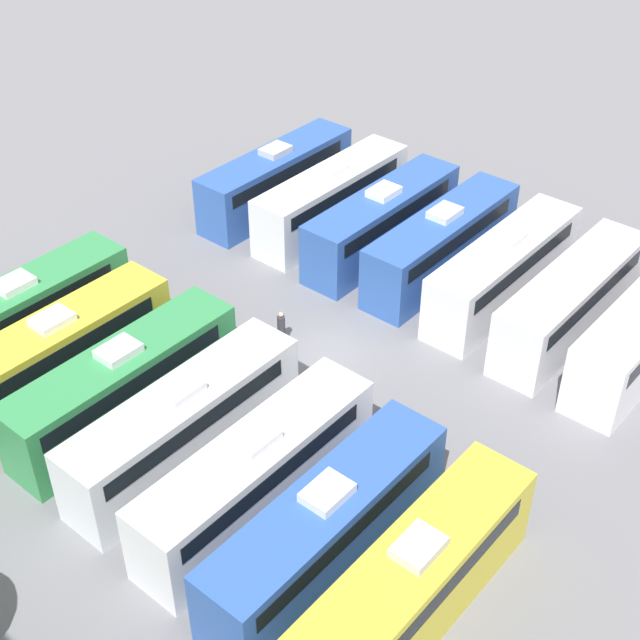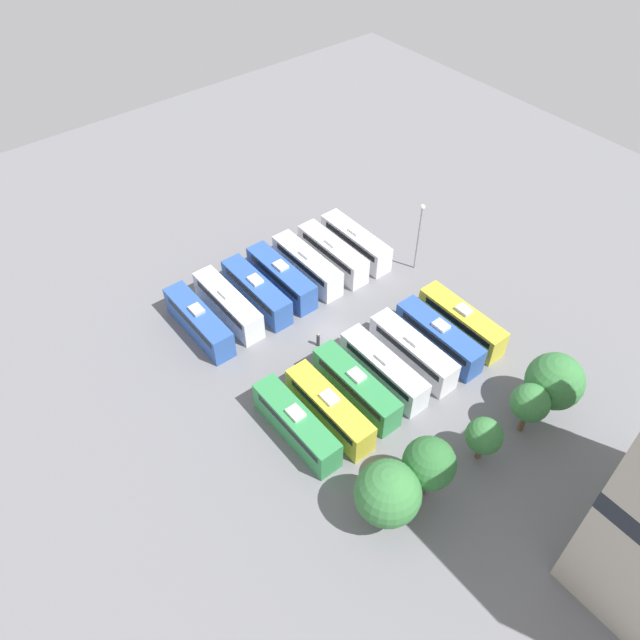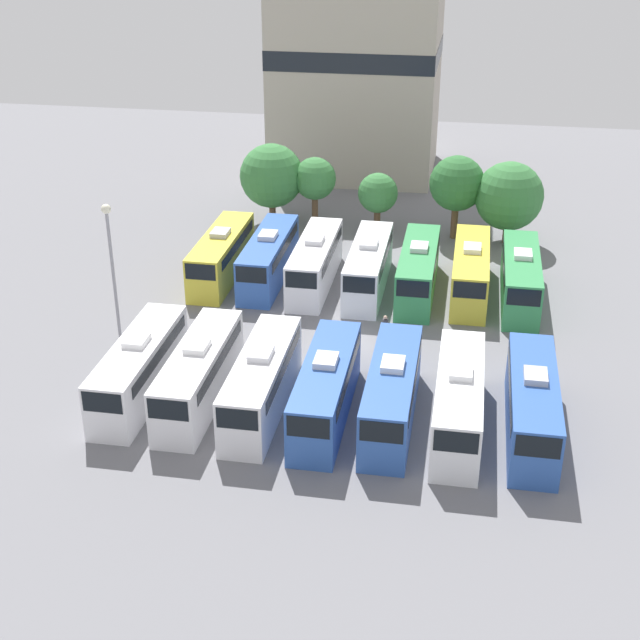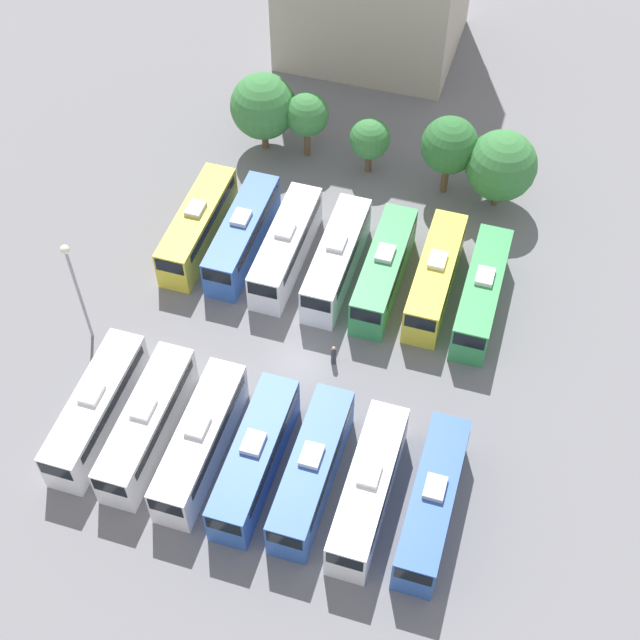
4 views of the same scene
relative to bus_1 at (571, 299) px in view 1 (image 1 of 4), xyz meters
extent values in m
plane|color=slate|center=(7.27, 8.41, -1.81)|extent=(118.26, 118.26, 0.00)
cube|color=silver|center=(0.00, -0.03, -0.16)|extent=(2.43, 10.36, 3.29)
cube|color=black|center=(0.00, 0.23, 0.77)|extent=(2.47, 8.81, 0.72)
cube|color=black|center=(0.00, -5.20, 0.76)|extent=(2.13, 0.08, 1.15)
cube|color=white|center=(0.00, -0.03, 1.66)|extent=(1.20, 1.60, 0.35)
cube|color=silver|center=(3.65, -0.27, -0.16)|extent=(2.43, 10.36, 3.29)
cube|color=black|center=(3.65, -0.01, 0.77)|extent=(2.47, 8.81, 0.72)
cube|color=black|center=(3.65, -5.44, 0.76)|extent=(2.13, 0.08, 1.15)
cube|color=silver|center=(3.65, -0.27, 1.66)|extent=(1.20, 1.60, 0.35)
cube|color=#2D56A8|center=(7.24, -0.38, -0.16)|extent=(2.43, 10.36, 3.29)
cube|color=black|center=(7.24, -0.12, 0.77)|extent=(2.47, 8.81, 0.72)
cube|color=black|center=(7.24, -5.56, 0.76)|extent=(2.13, 0.08, 1.15)
cube|color=silver|center=(7.24, -0.38, 1.66)|extent=(1.20, 1.60, 0.35)
cube|color=#2D56A8|center=(10.81, -0.19, -0.16)|extent=(2.43, 10.36, 3.29)
cube|color=black|center=(10.81, 0.07, 0.77)|extent=(2.47, 8.81, 0.72)
cube|color=black|center=(10.81, -5.36, 0.76)|extent=(2.13, 0.08, 1.15)
cube|color=white|center=(10.81, -0.19, 1.66)|extent=(1.20, 1.60, 0.35)
cube|color=silver|center=(14.38, -0.41, -0.16)|extent=(2.43, 10.36, 3.29)
cube|color=black|center=(14.38, -0.16, 0.77)|extent=(2.47, 8.81, 0.72)
cube|color=black|center=(14.38, -5.59, 0.76)|extent=(2.13, 0.08, 1.15)
cube|color=white|center=(14.38, -0.41, 1.66)|extent=(1.20, 1.60, 0.35)
cube|color=#2D56A8|center=(18.20, -0.15, -0.16)|extent=(2.43, 10.36, 3.29)
cube|color=black|center=(18.20, 0.10, 0.77)|extent=(2.47, 8.81, 0.72)
cube|color=black|center=(18.20, -5.33, 0.76)|extent=(2.13, 0.08, 1.15)
cube|color=#B2B2B7|center=(18.20, -0.15, 1.66)|extent=(1.20, 1.60, 0.35)
cube|color=gold|center=(-3.50, 17.15, -0.16)|extent=(2.43, 10.36, 3.29)
cube|color=black|center=(-3.50, 17.41, 0.77)|extent=(2.47, 8.81, 0.72)
cube|color=black|center=(-3.50, 11.98, 0.76)|extent=(2.13, 0.08, 1.15)
cube|color=#B2B2B7|center=(-3.50, 17.15, 1.66)|extent=(1.20, 1.60, 0.35)
cube|color=#2D56A8|center=(0.02, 17.25, -0.16)|extent=(2.43, 10.36, 3.29)
cube|color=black|center=(0.02, 17.51, 0.77)|extent=(2.47, 8.81, 0.72)
cube|color=black|center=(0.02, 12.08, 0.76)|extent=(2.13, 0.08, 1.15)
cube|color=silver|center=(0.02, 17.25, 1.66)|extent=(1.20, 1.60, 0.35)
cube|color=silver|center=(3.51, 16.97, -0.16)|extent=(2.43, 10.36, 3.29)
cube|color=black|center=(3.51, 17.23, 0.77)|extent=(2.47, 8.81, 0.72)
cube|color=black|center=(3.51, 11.80, 0.76)|extent=(2.13, 0.08, 1.15)
cube|color=silver|center=(3.51, 16.97, 1.66)|extent=(1.20, 1.60, 0.35)
cube|color=silver|center=(7.41, 16.86, -0.16)|extent=(2.43, 10.36, 3.29)
cube|color=black|center=(7.41, 17.12, 0.77)|extent=(2.47, 8.81, 0.72)
cube|color=black|center=(7.41, 11.69, 0.76)|extent=(2.13, 0.08, 1.15)
cube|color=silver|center=(7.41, 16.86, 1.66)|extent=(1.20, 1.60, 0.35)
cube|color=#338C4C|center=(10.94, 16.85, -0.16)|extent=(2.43, 10.36, 3.29)
cube|color=black|center=(10.94, 17.10, 0.77)|extent=(2.47, 8.81, 0.72)
cube|color=black|center=(10.94, 11.67, 0.76)|extent=(2.13, 0.08, 1.15)
cube|color=silver|center=(10.94, 16.85, 1.66)|extent=(1.20, 1.60, 0.35)
cube|color=gold|center=(14.60, 17.28, -0.16)|extent=(2.43, 10.36, 3.29)
cube|color=black|center=(14.60, 17.54, 0.77)|extent=(2.47, 8.81, 0.72)
cube|color=black|center=(14.60, 12.11, 0.76)|extent=(2.13, 0.08, 1.15)
cube|color=white|center=(14.60, 17.28, 1.66)|extent=(1.20, 1.60, 0.35)
cube|color=#338C4C|center=(18.04, 16.74, -0.16)|extent=(2.43, 10.36, 3.29)
cube|color=black|center=(18.04, 17.00, 0.77)|extent=(2.47, 8.81, 0.72)
cube|color=black|center=(18.04, 11.57, 0.76)|extent=(2.13, 0.08, 1.15)
cube|color=white|center=(18.04, 16.74, 1.66)|extent=(1.20, 1.60, 0.35)
cylinder|color=#333338|center=(9.46, 9.14, -1.07)|extent=(0.36, 0.36, 1.48)
sphere|color=tan|center=(9.46, 9.14, -0.20)|extent=(0.24, 0.24, 0.24)
camera|label=1|loc=(-12.53, 32.50, 23.24)|focal=50.00mm
camera|label=2|loc=(36.88, 43.86, 46.92)|focal=35.00mm
camera|label=3|loc=(14.10, -41.36, 24.64)|focal=50.00mm
camera|label=4|loc=(19.04, -25.58, 47.22)|focal=50.00mm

